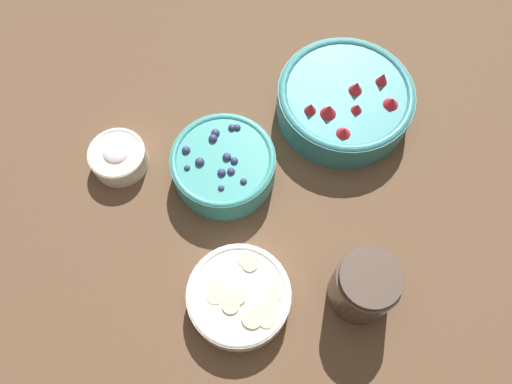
{
  "coord_description": "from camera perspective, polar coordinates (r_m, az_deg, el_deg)",
  "views": [
    {
      "loc": [
        0.03,
        -0.33,
        0.8
      ],
      "look_at": [
        -0.03,
        -0.0,
        0.05
      ],
      "focal_mm": 35.0,
      "sensor_mm": 36.0,
      "label": 1
    }
  ],
  "objects": [
    {
      "name": "bowl_bananas",
      "position": [
        0.79,
        -1.93,
        -11.84
      ],
      "size": [
        0.16,
        0.16,
        0.05
      ],
      "color": "white",
      "rests_on": "ground_plane"
    },
    {
      "name": "bowl_strawberries",
      "position": [
        0.94,
        10.11,
        10.33
      ],
      "size": [
        0.25,
        0.25,
        0.09
      ],
      "color": "teal",
      "rests_on": "ground_plane"
    },
    {
      "name": "bowl_cream",
      "position": [
        0.91,
        -15.5,
        3.94
      ],
      "size": [
        0.1,
        0.1,
        0.05
      ],
      "color": "white",
      "rests_on": "ground_plane"
    },
    {
      "name": "ground_plane",
      "position": [
        0.87,
        1.74,
        -1.29
      ],
      "size": [
        4.0,
        4.0,
        0.0
      ],
      "primitive_type": "plane",
      "color": "brown"
    },
    {
      "name": "bowl_blueberries",
      "position": [
        0.86,
        -3.74,
        3.15
      ],
      "size": [
        0.18,
        0.18,
        0.07
      ],
      "color": "teal",
      "rests_on": "ground_plane"
    },
    {
      "name": "jar_chocolate",
      "position": [
        0.79,
        12.2,
        -10.52
      ],
      "size": [
        0.1,
        0.1,
        0.11
      ],
      "color": "#4C3D33",
      "rests_on": "ground_plane"
    }
  ]
}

